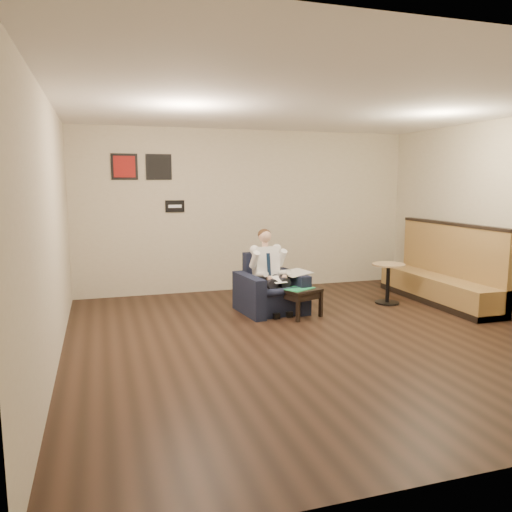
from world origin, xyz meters
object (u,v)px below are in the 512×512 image
object	(u,v)px
side_table	(299,302)
coffee_mug	(302,283)
armchair	(271,284)
banquette	(439,264)
green_folder	(299,288)
cafe_table	(388,284)
smartphone	(295,286)
seated_man	(274,274)

from	to	relation	value
side_table	coffee_mug	size ratio (longest dim) A/B	5.79
armchair	coffee_mug	xyz separation A→B (m)	(0.42, -0.19, 0.02)
side_table	banquette	bearing A→B (deg)	2.55
green_folder	coffee_mug	distance (m)	0.23
armchair	cafe_table	size ratio (longest dim) A/B	1.38
coffee_mug	smartphone	bearing A→B (deg)	-176.72
side_table	coffee_mug	bearing A→B (deg)	54.07
seated_man	side_table	bearing A→B (deg)	-45.69
armchair	seated_man	distance (m)	0.19
armchair	seated_man	size ratio (longest dim) A/B	0.75
coffee_mug	banquette	xyz separation A→B (m)	(2.32, -0.05, 0.18)
seated_man	cafe_table	size ratio (longest dim) A/B	1.82
seated_man	side_table	world-z (taller)	seated_man
cafe_table	side_table	bearing A→B (deg)	-170.34
green_folder	banquette	xyz separation A→B (m)	(2.46, 0.13, 0.21)
green_folder	smartphone	xyz separation A→B (m)	(0.01, 0.18, -0.00)
green_folder	banquette	bearing A→B (deg)	3.14
banquette	armchair	bearing A→B (deg)	175.06
seated_man	green_folder	size ratio (longest dim) A/B	2.86
side_table	green_folder	distance (m)	0.21
cafe_table	green_folder	bearing A→B (deg)	-169.56
smartphone	seated_man	bearing A→B (deg)	152.99
armchair	side_table	bearing A→B (deg)	-55.33
coffee_mug	armchair	bearing A→B (deg)	155.91
seated_man	coffee_mug	bearing A→B (deg)	-17.63
cafe_table	coffee_mug	bearing A→B (deg)	-175.51
smartphone	coffee_mug	bearing A→B (deg)	-7.10
seated_man	green_folder	world-z (taller)	seated_man
armchair	side_table	size ratio (longest dim) A/B	1.77
seated_man	smartphone	distance (m)	0.34
armchair	coffee_mug	world-z (taller)	armchair
seated_man	cafe_table	xyz separation A→B (m)	(1.92, 0.04, -0.26)
armchair	smartphone	xyz separation A→B (m)	(0.30, -0.19, -0.01)
armchair	smartphone	world-z (taller)	armchair
cafe_table	smartphone	bearing A→B (deg)	-175.60
seated_man	cafe_table	world-z (taller)	seated_man
smartphone	cafe_table	xyz separation A→B (m)	(1.63, 0.13, -0.09)
side_table	cafe_table	xyz separation A→B (m)	(1.62, 0.28, 0.12)
banquette	coffee_mug	bearing A→B (deg)	178.78
side_table	banquette	size ratio (longest dim) A/B	0.20
banquette	seated_man	bearing A→B (deg)	177.33
side_table	green_folder	world-z (taller)	green_folder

